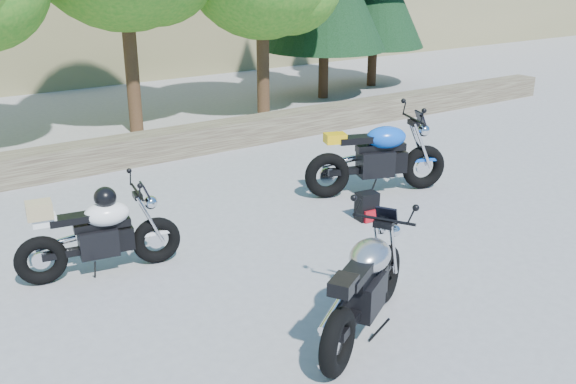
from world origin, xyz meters
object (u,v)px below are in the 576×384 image
object	(u,v)px
white_bike	(98,232)
blue_bike	(378,158)
silver_bike	(365,287)
backpack	(367,207)

from	to	relation	value
white_bike	blue_bike	xyz separation A→B (m)	(4.48, 0.26, 0.05)
silver_bike	blue_bike	xyz separation A→B (m)	(2.78, 2.95, 0.06)
silver_bike	white_bike	xyz separation A→B (m)	(-1.70, 2.69, 0.01)
blue_bike	white_bike	bearing A→B (deg)	-157.58
backpack	blue_bike	bearing A→B (deg)	47.81
white_bike	backpack	xyz separation A→B (m)	(3.63, -0.49, -0.32)
silver_bike	backpack	world-z (taller)	silver_bike
silver_bike	backpack	bearing A→B (deg)	18.12
silver_bike	blue_bike	size ratio (longest dim) A/B	0.82
silver_bike	white_bike	size ratio (longest dim) A/B	0.98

